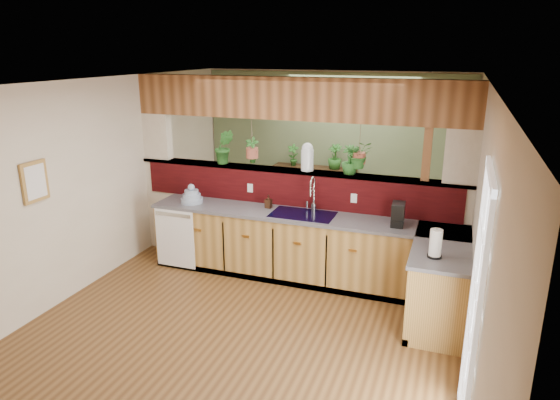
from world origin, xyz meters
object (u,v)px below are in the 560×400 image
(soap_dispenser, at_px, (268,201))
(glass_jar, at_px, (307,157))
(shelving_console, at_px, (314,194))
(paper_towel, at_px, (436,244))
(faucet, at_px, (313,193))
(dish_stack, at_px, (192,197))
(coffee_maker, at_px, (398,215))

(soap_dispenser, bearing_deg, glass_jar, 30.56)
(soap_dispenser, relative_size, shelving_console, 0.12)
(paper_towel, bearing_deg, glass_jar, 144.72)
(paper_towel, bearing_deg, shelving_console, 124.89)
(glass_jar, bearing_deg, paper_towel, -35.28)
(soap_dispenser, height_order, shelving_console, soap_dispenser)
(faucet, xyz_separation_m, shelving_console, (-0.59, 2.12, -0.66))
(paper_towel, distance_m, shelving_console, 3.86)
(faucet, distance_m, dish_stack, 1.70)
(coffee_maker, xyz_separation_m, paper_towel, (0.48, -0.84, 0.02))
(faucet, height_order, soap_dispenser, faucet)
(paper_towel, relative_size, shelving_console, 0.22)
(dish_stack, height_order, shelving_console, dish_stack)
(coffee_maker, bearing_deg, dish_stack, 177.32)
(faucet, height_order, shelving_console, faucet)
(coffee_maker, xyz_separation_m, shelving_console, (-1.70, 2.29, -0.53))
(soap_dispenser, relative_size, coffee_maker, 0.63)
(dish_stack, height_order, paper_towel, paper_towel)
(soap_dispenser, xyz_separation_m, shelving_console, (0.01, 2.17, -0.49))
(dish_stack, height_order, glass_jar, glass_jar)
(coffee_maker, height_order, paper_towel, paper_towel)
(dish_stack, xyz_separation_m, glass_jar, (1.53, 0.41, 0.59))
(soap_dispenser, xyz_separation_m, glass_jar, (0.45, 0.27, 0.59))
(faucet, relative_size, soap_dispenser, 2.69)
(dish_stack, xyz_separation_m, paper_towel, (3.27, -0.83, 0.06))
(coffee_maker, height_order, shelving_console, coffee_maker)
(shelving_console, bearing_deg, paper_towel, -55.97)
(faucet, relative_size, shelving_console, 0.33)
(soap_dispenser, bearing_deg, coffee_maker, -4.16)
(dish_stack, relative_size, coffee_maker, 1.09)
(glass_jar, bearing_deg, faucet, -56.48)
(faucet, bearing_deg, shelving_console, 105.53)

